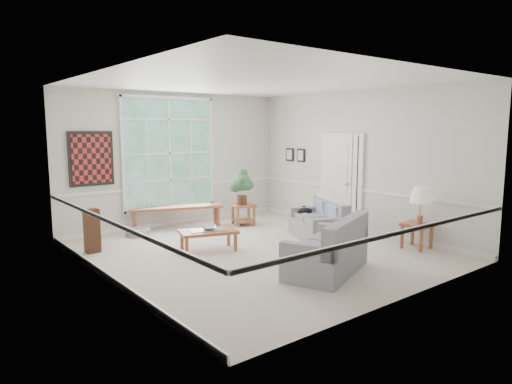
# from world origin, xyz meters

# --- Properties ---
(floor) EXTENTS (5.50, 6.00, 0.01)m
(floor) POSITION_xyz_m (0.00, 0.00, -0.01)
(floor) COLOR #C1B3A4
(floor) RESTS_ON ground
(ceiling) EXTENTS (5.50, 6.00, 0.02)m
(ceiling) POSITION_xyz_m (0.00, 0.00, 3.00)
(ceiling) COLOR white
(ceiling) RESTS_ON ground
(wall_back) EXTENTS (5.50, 0.02, 3.00)m
(wall_back) POSITION_xyz_m (0.00, 3.00, 1.50)
(wall_back) COLOR silver
(wall_back) RESTS_ON ground
(wall_front) EXTENTS (5.50, 0.02, 3.00)m
(wall_front) POSITION_xyz_m (0.00, -3.00, 1.50)
(wall_front) COLOR silver
(wall_front) RESTS_ON ground
(wall_left) EXTENTS (0.02, 6.00, 3.00)m
(wall_left) POSITION_xyz_m (-2.75, 0.00, 1.50)
(wall_left) COLOR silver
(wall_left) RESTS_ON ground
(wall_right) EXTENTS (0.02, 6.00, 3.00)m
(wall_right) POSITION_xyz_m (2.75, 0.00, 1.50)
(wall_right) COLOR silver
(wall_right) RESTS_ON ground
(window_back) EXTENTS (2.30, 0.08, 2.40)m
(window_back) POSITION_xyz_m (-0.20, 2.96, 1.65)
(window_back) COLOR white
(window_back) RESTS_ON wall_back
(entry_door) EXTENTS (0.08, 0.90, 2.10)m
(entry_door) POSITION_xyz_m (2.71, 0.60, 1.05)
(entry_door) COLOR white
(entry_door) RESTS_ON floor
(door_sidelight) EXTENTS (0.08, 0.26, 1.90)m
(door_sidelight) POSITION_xyz_m (2.71, -0.03, 1.15)
(door_sidelight) COLOR white
(door_sidelight) RESTS_ON wall_right
(wall_art) EXTENTS (0.90, 0.06, 1.10)m
(wall_art) POSITION_xyz_m (-1.95, 2.95, 1.60)
(wall_art) COLOR maroon
(wall_art) RESTS_ON wall_back
(wall_frame_near) EXTENTS (0.04, 0.26, 0.32)m
(wall_frame_near) POSITION_xyz_m (2.71, 1.75, 1.55)
(wall_frame_near) COLOR black
(wall_frame_near) RESTS_ON wall_right
(wall_frame_far) EXTENTS (0.04, 0.26, 0.32)m
(wall_frame_far) POSITION_xyz_m (2.71, 2.15, 1.55)
(wall_frame_far) COLOR black
(wall_frame_far) RESTS_ON wall_right
(loveseat_right) EXTENTS (1.30, 1.64, 0.79)m
(loveseat_right) POSITION_xyz_m (1.48, -0.05, 0.39)
(loveseat_right) COLOR gray
(loveseat_right) RESTS_ON floor
(loveseat_front) EXTENTS (1.80, 1.38, 0.87)m
(loveseat_front) POSITION_xyz_m (0.05, -1.61, 0.43)
(loveseat_front) COLOR gray
(loveseat_front) RESTS_ON floor
(coffee_table) EXTENTS (1.14, 0.84, 0.38)m
(coffee_table) POSITION_xyz_m (-0.71, 0.57, 0.19)
(coffee_table) COLOR brown
(coffee_table) RESTS_ON floor
(pewter_bowl) EXTENTS (0.42, 0.42, 0.07)m
(pewter_bowl) POSITION_xyz_m (-0.69, 0.57, 0.42)
(pewter_bowl) COLOR gray
(pewter_bowl) RESTS_ON coffee_table
(window_bench) EXTENTS (2.07, 1.09, 0.48)m
(window_bench) POSITION_xyz_m (-0.23, 2.65, 0.24)
(window_bench) COLOR brown
(window_bench) RESTS_ON floor
(end_table) EXTENTS (0.62, 0.62, 0.49)m
(end_table) POSITION_xyz_m (1.12, 1.96, 0.24)
(end_table) COLOR brown
(end_table) RESTS_ON floor
(houseplant) EXTENTS (0.67, 0.67, 0.82)m
(houseplant) POSITION_xyz_m (1.04, 1.91, 0.90)
(houseplant) COLOR #2E5933
(houseplant) RESTS_ON end_table
(side_table) EXTENTS (0.50, 0.50, 0.48)m
(side_table) POSITION_xyz_m (2.40, -1.68, 0.24)
(side_table) COLOR brown
(side_table) RESTS_ON floor
(table_lamp) EXTENTS (0.50, 0.50, 0.68)m
(table_lamp) POSITION_xyz_m (2.37, -1.74, 0.82)
(table_lamp) COLOR white
(table_lamp) RESTS_ON side_table
(pet_bed) EXTENTS (0.62, 0.62, 0.14)m
(pet_bed) POSITION_xyz_m (-1.22, 2.48, 0.07)
(pet_bed) COLOR gray
(pet_bed) RESTS_ON floor
(floor_speaker) EXTENTS (0.25, 0.20, 0.79)m
(floor_speaker) POSITION_xyz_m (-2.40, 1.77, 0.39)
(floor_speaker) COLOR #391E13
(floor_speaker) RESTS_ON floor
(cat) EXTENTS (0.43, 0.38, 0.17)m
(cat) POSITION_xyz_m (1.61, 0.45, 0.49)
(cat) COLOR black
(cat) RESTS_ON loveseat_right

